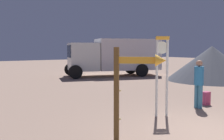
{
  "coord_description": "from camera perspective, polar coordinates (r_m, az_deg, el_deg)",
  "views": [
    {
      "loc": [
        -5.41,
        -3.39,
        2.0
      ],
      "look_at": [
        0.03,
        4.54,
        1.2
      ],
      "focal_mm": 42.02,
      "sensor_mm": 36.0,
      "label": 1
    }
  ],
  "objects": [
    {
      "name": "person_near_clock",
      "position": [
        9.17,
        18.36,
        -2.38
      ],
      "size": [
        0.31,
        0.31,
        1.61
      ],
      "color": "teal",
      "rests_on": "ground_plane"
    },
    {
      "name": "backpack",
      "position": [
        9.88,
        19.73,
        -5.84
      ],
      "size": [
        0.28,
        0.23,
        0.47
      ],
      "color": "#BB3D64",
      "rests_on": "ground_plane"
    },
    {
      "name": "arrow_sign",
      "position": [
        5.43,
        4.92,
        -1.78
      ],
      "size": [
        0.87,
        0.89,
        2.02
      ],
      "color": "brown",
      "rests_on": "ground_plane"
    },
    {
      "name": "standing_clock",
      "position": [
        7.75,
        10.82,
        0.19
      ],
      "size": [
        0.38,
        0.26,
        2.34
      ],
      "color": "silver",
      "rests_on": "ground_plane"
    },
    {
      "name": "box_truck_near",
      "position": [
        18.99,
        0.87,
        3.21
      ],
      "size": [
        7.11,
        4.18,
        2.67
      ],
      "color": "silver",
      "rests_on": "ground_plane"
    },
    {
      "name": "ground_plane",
      "position": [
        6.69,
        22.95,
        -13.01
      ],
      "size": [
        80.0,
        80.0,
        0.0
      ],
      "primitive_type": "plane",
      "color": "gray"
    },
    {
      "name": "dome_tent",
      "position": [
        17.43,
        20.85,
        1.39
      ],
      "size": [
        5.54,
        5.54,
        2.15
      ],
      "color": "#454750",
      "rests_on": "ground_plane"
    }
  ]
}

